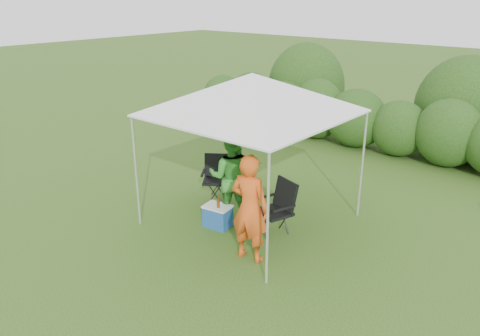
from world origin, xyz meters
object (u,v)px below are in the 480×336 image
Objects in this scene: chair_left at (216,174)px; woman at (232,177)px; canopy at (252,94)px; man at (250,208)px; cooler at (218,216)px; chair_right at (279,205)px.

woman reaches higher than chair_left.
canopy reaches higher than man.
chair_left reaches higher than cooler.
man is 1.01× the size of woman.
chair_right is (0.72, -0.11, -1.89)m from canopy.
man is (0.86, -1.11, -1.55)m from canopy.
chair_right is 1.20m from cooler.
cooler is (-0.31, -0.62, -2.25)m from canopy.
chair_left is 1.17m from woman.
canopy is 2.35m from cooler.
canopy is 3.30× the size of chair_left.
chair_right is 1.08× the size of chair_left.
woman reaches higher than cooler.
cooler is at bearing -82.25° from chair_left.
canopy is 3.06× the size of chair_right.
chair_left is at bearing -63.04° from woman.
cooler is (-0.03, -0.37, -0.68)m from woman.
chair_right is at bearing 156.85° from woman.
woman is 3.25× the size of cooler.
chair_left is 1.71× the size of cooler.
cooler is (0.92, -0.97, -0.32)m from chair_left.
chair_right is 2.00m from chair_left.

